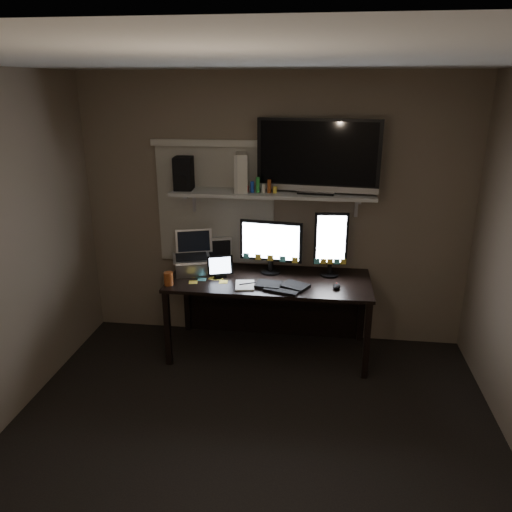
% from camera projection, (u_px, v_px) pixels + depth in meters
% --- Properties ---
extents(floor, '(3.60, 3.60, 0.00)m').
position_uv_depth(floor, '(246.00, 457.00, 3.37)').
color(floor, black).
rests_on(floor, ground).
extents(ceiling, '(3.60, 3.60, 0.00)m').
position_uv_depth(ceiling, '(243.00, 60.00, 2.55)').
color(ceiling, silver).
rests_on(ceiling, back_wall).
extents(back_wall, '(3.60, 0.00, 3.60)m').
position_uv_depth(back_wall, '(274.00, 212.00, 4.64)').
color(back_wall, '#7A6857').
rests_on(back_wall, floor).
extents(window_blinds, '(1.10, 0.02, 1.10)m').
position_uv_depth(window_blinds, '(216.00, 206.00, 4.68)').
color(window_blinds, '#BBB6A8').
rests_on(window_blinds, back_wall).
extents(desk, '(1.80, 0.75, 0.73)m').
position_uv_depth(desk, '(270.00, 292.00, 4.64)').
color(desk, black).
rests_on(desk, floor).
extents(wall_shelf, '(1.80, 0.35, 0.03)m').
position_uv_depth(wall_shelf, '(272.00, 194.00, 4.41)').
color(wall_shelf, '#B2B2AD').
rests_on(wall_shelf, back_wall).
extents(monitor_landscape, '(0.58, 0.14, 0.50)m').
position_uv_depth(monitor_landscape, '(271.00, 247.00, 4.53)').
color(monitor_landscape, black).
rests_on(monitor_landscape, desk).
extents(monitor_portrait, '(0.30, 0.08, 0.60)m').
position_uv_depth(monitor_portrait, '(331.00, 244.00, 4.45)').
color(monitor_portrait, black).
rests_on(monitor_portrait, desk).
extents(keyboard, '(0.49, 0.31, 0.03)m').
position_uv_depth(keyboard, '(282.00, 286.00, 4.28)').
color(keyboard, black).
rests_on(keyboard, desk).
extents(mouse, '(0.08, 0.11, 0.04)m').
position_uv_depth(mouse, '(337.00, 287.00, 4.25)').
color(mouse, black).
rests_on(mouse, desk).
extents(notepad, '(0.19, 0.24, 0.01)m').
position_uv_depth(notepad, '(245.00, 285.00, 4.31)').
color(notepad, beige).
rests_on(notepad, desk).
extents(tablet, '(0.25, 0.17, 0.20)m').
position_uv_depth(tablet, '(221.00, 266.00, 4.48)').
color(tablet, black).
rests_on(tablet, desk).
extents(file_sorter, '(0.23, 0.16, 0.27)m').
position_uv_depth(file_sorter, '(219.00, 252.00, 4.76)').
color(file_sorter, black).
rests_on(file_sorter, desk).
extents(laptop, '(0.40, 0.36, 0.38)m').
position_uv_depth(laptop, '(191.00, 254.00, 4.54)').
color(laptop, '#B1B2B6').
rests_on(laptop, desk).
extents(cup, '(0.09, 0.09, 0.12)m').
position_uv_depth(cup, '(169.00, 279.00, 4.32)').
color(cup, brown).
rests_on(cup, desk).
extents(sticky_notes, '(0.35, 0.27, 0.00)m').
position_uv_depth(sticky_notes, '(209.00, 279.00, 4.45)').
color(sticky_notes, yellow).
rests_on(sticky_notes, desk).
extents(tv, '(1.07, 0.32, 0.63)m').
position_uv_depth(tv, '(318.00, 157.00, 4.25)').
color(tv, black).
rests_on(tv, wall_shelf).
extents(game_console, '(0.14, 0.29, 0.33)m').
position_uv_depth(game_console, '(242.00, 172.00, 4.40)').
color(game_console, beige).
rests_on(game_console, wall_shelf).
extents(speaker, '(0.17, 0.21, 0.29)m').
position_uv_depth(speaker, '(184.00, 173.00, 4.46)').
color(speaker, black).
rests_on(speaker, wall_shelf).
extents(bottles, '(0.22, 0.08, 0.13)m').
position_uv_depth(bottles, '(261.00, 185.00, 4.35)').
color(bottles, '#A50F0C').
rests_on(bottles, wall_shelf).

